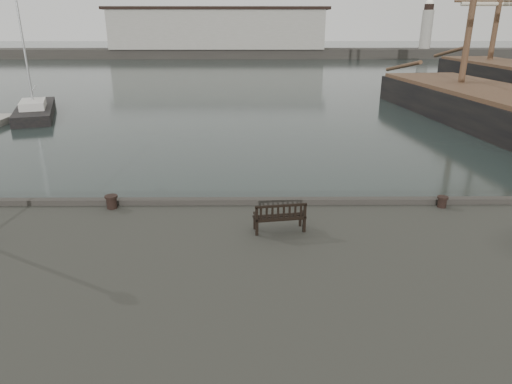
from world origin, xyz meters
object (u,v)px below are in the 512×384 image
bench (279,222)px  bollard_left (112,202)px  bollard_right (442,202)px  yacht_d (36,113)px

bench → bollard_left: (-5.29, 1.76, -0.06)m
bench → bollard_right: (5.38, 1.76, -0.09)m
bollard_left → yacht_d: (-13.41, 24.14, -1.54)m
bollard_left → yacht_d: bearing=119.1°
bollard_left → bollard_right: (10.67, 0.00, -0.03)m
bench → bollard_right: 5.66m
yacht_d → bollard_right: bearing=-65.3°
bench → yacht_d: yacht_d is taller
bollard_left → bollard_right: size_ratio=1.18×
bench → bollard_right: size_ratio=4.23×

